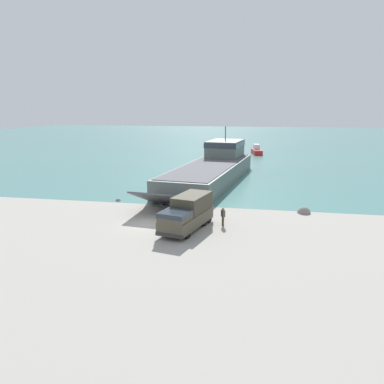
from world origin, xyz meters
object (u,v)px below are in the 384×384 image
Objects in this scene: landing_craft at (213,167)px; mooring_bollard at (162,202)px; moored_boat_a at (257,151)px; soldier_on_ramp at (223,215)px; military_truck at (187,213)px.

landing_craft reaches higher than mooring_bollard.
moored_boat_a is (5.95, 33.84, -1.15)m from landing_craft.
moored_boat_a is 8.25× the size of mooring_bollard.
landing_craft is at bearing -113.21° from soldier_on_ramp.
moored_boat_a is at bearing -171.46° from military_truck.
moored_boat_a reaches higher than mooring_bollard.
landing_craft is 4.74× the size of military_truck.
moored_boat_a is at bearing -124.99° from soldier_on_ramp.
mooring_bollard is (-3.62, -16.73, -1.50)m from landing_craft.
soldier_on_ramp is at bearing 131.25° from military_truck.
military_truck is at bearing -5.26° from soldier_on_ramp.
soldier_on_ramp is 0.28× the size of moored_boat_a.
mooring_bollard is at bearing -136.44° from military_truck.
military_truck reaches higher than soldier_on_ramp.
mooring_bollard is (-7.52, 6.05, -0.60)m from soldier_on_ramp.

